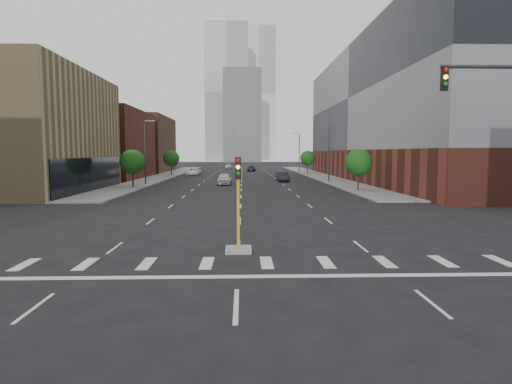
{
  "coord_description": "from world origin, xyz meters",
  "views": [
    {
      "loc": [
        0.22,
        -10.55,
        4.61
      ],
      "look_at": [
        0.92,
        12.18,
        2.5
      ],
      "focal_mm": 30.0,
      "sensor_mm": 36.0,
      "label": 1
    }
  ],
  "objects_px": {
    "car_mid_right": "(283,177)",
    "car_deep_right": "(252,169)",
    "car_far_left": "(194,172)",
    "median_traffic_signal": "(238,231)",
    "car_distant": "(228,167)",
    "car_near_left": "(224,179)"
  },
  "relations": [
    {
      "from": "median_traffic_signal",
      "to": "car_distant",
      "type": "bearing_deg",
      "value": 92.23
    },
    {
      "from": "median_traffic_signal",
      "to": "car_far_left",
      "type": "relative_size",
      "value": 0.8
    },
    {
      "from": "median_traffic_signal",
      "to": "car_near_left",
      "type": "xyz_separation_m",
      "value": [
        -2.44,
        41.76,
        -0.13
      ]
    },
    {
      "from": "car_far_left",
      "to": "car_deep_right",
      "type": "distance_m",
      "value": 22.11
    },
    {
      "from": "car_mid_right",
      "to": "car_near_left",
      "type": "bearing_deg",
      "value": -145.88
    },
    {
      "from": "car_deep_right",
      "to": "median_traffic_signal",
      "type": "bearing_deg",
      "value": -86.99
    },
    {
      "from": "car_near_left",
      "to": "car_distant",
      "type": "distance_m",
      "value": 57.51
    },
    {
      "from": "median_traffic_signal",
      "to": "car_distant",
      "type": "height_order",
      "value": "median_traffic_signal"
    },
    {
      "from": "median_traffic_signal",
      "to": "car_far_left",
      "type": "height_order",
      "value": "median_traffic_signal"
    },
    {
      "from": "median_traffic_signal",
      "to": "car_far_left",
      "type": "distance_m",
      "value": 67.51
    },
    {
      "from": "car_near_left",
      "to": "car_mid_right",
      "type": "height_order",
      "value": "car_near_left"
    },
    {
      "from": "car_near_left",
      "to": "car_deep_right",
      "type": "height_order",
      "value": "car_near_left"
    },
    {
      "from": "car_mid_right",
      "to": "car_far_left",
      "type": "relative_size",
      "value": 0.85
    },
    {
      "from": "car_deep_right",
      "to": "car_distant",
      "type": "bearing_deg",
      "value": 118.59
    },
    {
      "from": "car_near_left",
      "to": "car_distant",
      "type": "xyz_separation_m",
      "value": [
        -1.42,
        57.49,
        -0.17
      ]
    },
    {
      "from": "car_mid_right",
      "to": "car_deep_right",
      "type": "relative_size",
      "value": 1.01
    },
    {
      "from": "car_far_left",
      "to": "car_deep_right",
      "type": "bearing_deg",
      "value": 58.68
    },
    {
      "from": "car_near_left",
      "to": "car_mid_right",
      "type": "bearing_deg",
      "value": 36.79
    },
    {
      "from": "car_far_left",
      "to": "car_distant",
      "type": "xyz_separation_m",
      "value": [
        5.86,
        32.45,
        -0.09
      ]
    },
    {
      "from": "car_far_left",
      "to": "car_near_left",
      "type": "bearing_deg",
      "value": -72.04
    },
    {
      "from": "car_deep_right",
      "to": "car_distant",
      "type": "distance_m",
      "value": 15.24
    },
    {
      "from": "median_traffic_signal",
      "to": "car_mid_right",
      "type": "distance_m",
      "value": 48.87
    }
  ]
}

